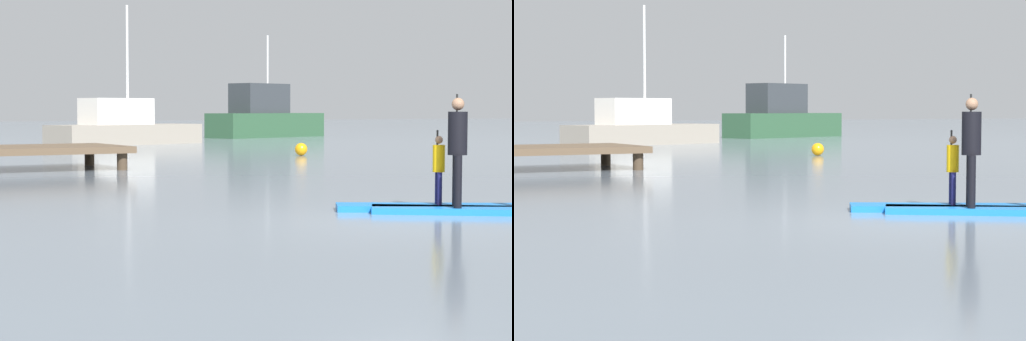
# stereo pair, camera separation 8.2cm
# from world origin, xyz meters

# --- Properties ---
(ground_plane) EXTENTS (240.00, 240.00, 0.00)m
(ground_plane) POSITION_xyz_m (0.00, 0.00, 0.00)
(ground_plane) COLOR slate
(paddleboard_near) EXTENTS (3.07, 2.18, 0.10)m
(paddleboard_near) POSITION_xyz_m (1.52, 0.99, 0.05)
(paddleboard_near) COLOR blue
(paddleboard_near) RESTS_ON ground
(paddler_child_solo) EXTENTS (0.27, 0.35, 1.18)m
(paddler_child_solo) POSITION_xyz_m (1.52, 1.00, 0.71)
(paddler_child_solo) COLOR #19194C
(paddler_child_solo) RESTS_ON paddleboard_near
(paddleboard_far) EXTENTS (2.95, 2.44, 0.10)m
(paddleboard_far) POSITION_xyz_m (1.74, 0.34, 0.05)
(paddleboard_far) COLOR blue
(paddleboard_far) RESTS_ON ground
(paddler_adult) EXTENTS (0.42, 0.45, 1.76)m
(paddler_adult) POSITION_xyz_m (1.50, 0.53, 1.07)
(paddler_adult) COLOR black
(paddler_adult) RESTS_ON paddleboard_far
(fishing_boat_green_midground) EXTENTS (7.84, 4.22, 6.38)m
(fishing_boat_green_midground) POSITION_xyz_m (8.34, 31.20, 0.76)
(fishing_boat_green_midground) COLOR #9E9384
(fishing_boat_green_midground) RESTS_ON ground
(motor_boat_small_navy) EXTENTS (8.15, 4.48, 5.89)m
(motor_boat_small_navy) POSITION_xyz_m (20.04, 38.45, 1.15)
(motor_boat_small_navy) COLOR #2D5638
(motor_boat_small_navy) RESTS_ON ground
(mooring_buoy_near) EXTENTS (0.44, 0.44, 0.44)m
(mooring_buoy_near) POSITION_xyz_m (9.71, 18.08, 0.22)
(mooring_buoy_near) COLOR orange
(mooring_buoy_near) RESTS_ON ground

